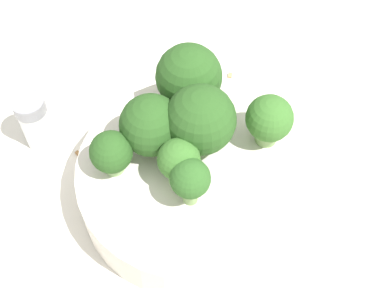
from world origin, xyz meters
The scene contains 13 objects.
ground_plane centered at (0.00, 0.00, 0.00)m, with size 3.00×3.00×0.00m, color silver.
bowl centered at (0.00, 0.00, 0.02)m, with size 0.20×0.20×0.05m, color silver.
broccoli_floret_0 centered at (-0.03, -0.06, 0.09)m, with size 0.06×0.06×0.07m.
broccoli_floret_1 centered at (-0.02, -0.01, 0.09)m, with size 0.06×0.06×0.07m.
broccoli_floret_2 centered at (0.02, -0.04, 0.08)m, with size 0.05×0.05×0.06m.
broccoli_floret_3 centered at (0.02, 0.01, 0.08)m, with size 0.03×0.03×0.05m.
broccoli_floret_4 centered at (-0.07, 0.01, 0.08)m, with size 0.04×0.04×0.05m.
broccoli_floret_5 centered at (0.02, 0.03, 0.08)m, with size 0.03×0.03×0.05m.
broccoli_floret_6 centered at (0.06, -0.03, 0.07)m, with size 0.04×0.04×0.04m.
pepper_shaker centered at (0.09, -0.13, 0.03)m, with size 0.03×0.03×0.06m.
almond_crumb_0 centered at (0.06, -0.09, 0.00)m, with size 0.01×0.01×0.01m, color tan.
almond_crumb_1 centered at (0.07, -0.10, 0.00)m, with size 0.01×0.00×0.01m, color olive.
almond_crumb_2 centered at (-0.11, -0.10, 0.00)m, with size 0.01×0.00×0.01m, color tan.
Camera 1 is at (0.13, 0.20, 0.43)m, focal length 50.00 mm.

